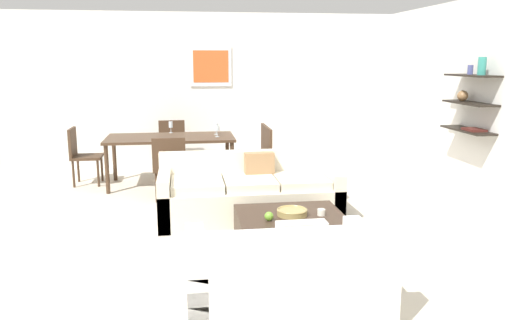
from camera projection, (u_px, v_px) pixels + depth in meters
ground_plane at (255, 227)px, 5.82m from camera, size 18.00×18.00×0.00m
back_wall_unit at (244, 90)px, 9.02m from camera, size 8.40×0.09×2.70m
right_wall_shelf_unit at (479, 102)px, 6.55m from camera, size 0.34×8.20×2.70m
sofa_beige at (249, 195)px, 6.08m from camera, size 2.14×0.90×0.78m
loveseat_white at (285, 278)px, 3.78m from camera, size 1.47×0.90×0.78m
coffee_table at (291, 234)px, 5.04m from camera, size 1.06×0.96×0.38m
decorative_bowl at (292, 212)px, 5.00m from camera, size 0.31×0.31×0.06m
candle_jar at (321, 212)px, 5.00m from camera, size 0.08×0.08×0.06m
apple_on_coffee_table at (269, 216)px, 4.83m from camera, size 0.09×0.09×0.09m
dining_table at (171, 141)px, 7.65m from camera, size 1.92×0.93×0.75m
dining_chair_foot at (169, 164)px, 6.83m from camera, size 0.44×0.44×0.88m
dining_chair_right_near at (261, 153)px, 7.67m from camera, size 0.44×0.44×0.88m
dining_chair_right_far at (257, 148)px, 8.08m from camera, size 0.44×0.44×0.88m
dining_chair_head at (172, 143)px, 8.53m from camera, size 0.44×0.44×0.88m
dining_chair_left_far at (81, 152)px, 7.70m from camera, size 0.44×0.44×0.88m
wine_glass_right_far at (216, 127)px, 7.82m from camera, size 0.07×0.07×0.18m
wine_glass_right_near at (217, 129)px, 7.60m from camera, size 0.07×0.07×0.16m
wine_glass_head at (171, 125)px, 8.00m from camera, size 0.06×0.06×0.18m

